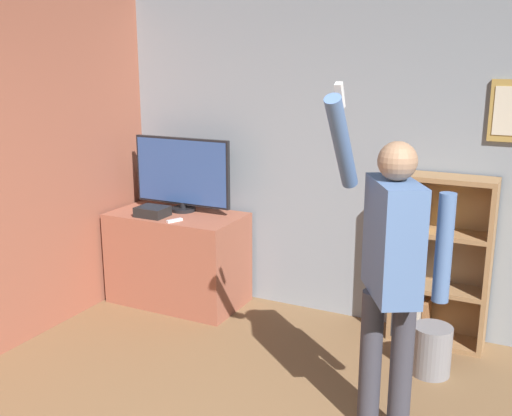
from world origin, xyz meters
TOP-DOWN VIEW (x-y plane):
  - wall_back at (0.00, 3.14)m, footprint 6.56×0.09m
  - wall_side_brick at (-2.31, 1.56)m, footprint 0.06×4.71m
  - tv_ledge at (-1.66, 2.74)m, footprint 1.17×0.65m
  - television at (-1.66, 2.84)m, footprint 0.94×0.22m
  - game_console at (-1.79, 2.57)m, footprint 0.26×0.21m
  - remote_loose at (-1.52, 2.50)m, footprint 0.09×0.14m
  - bookshelf at (0.52, 2.96)m, footprint 0.71×0.28m
  - person at (0.52, 1.62)m, footprint 0.63×0.60m
  - waste_bin at (0.65, 2.43)m, footprint 0.27×0.27m

SIDE VIEW (x-z plane):
  - waste_bin at x=0.65m, z-range 0.00..0.35m
  - tv_ledge at x=-1.66m, z-range 0.00..0.82m
  - bookshelf at x=0.52m, z-range -0.05..1.27m
  - remote_loose at x=-1.52m, z-range 0.82..0.84m
  - game_console at x=-1.79m, z-range 0.82..0.91m
  - person at x=0.52m, z-range 0.04..2.08m
  - television at x=-1.66m, z-range 0.83..1.49m
  - wall_side_brick at x=-2.31m, z-range 0.00..2.70m
  - wall_back at x=0.00m, z-range 0.00..2.70m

